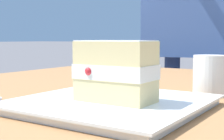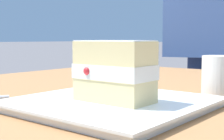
% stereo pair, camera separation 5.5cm
% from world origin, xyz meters
% --- Properties ---
extents(patio_table, '(1.12, 1.01, 0.77)m').
position_xyz_m(patio_table, '(0.00, 0.00, 0.65)').
color(patio_table, olive).
rests_on(patio_table, ground).
extents(dessert_plate, '(0.29, 0.29, 0.02)m').
position_xyz_m(dessert_plate, '(0.07, -0.27, 0.77)').
color(dessert_plate, white).
rests_on(dessert_plate, patio_table).
extents(cake_slice, '(0.13, 0.08, 0.10)m').
position_xyz_m(cake_slice, '(0.08, -0.28, 0.83)').
color(cake_slice, '#EAD18C').
rests_on(cake_slice, dessert_plate).
extents(coffee_cup, '(0.07, 0.07, 0.08)m').
position_xyz_m(coffee_cup, '(0.16, -0.05, 0.81)').
color(coffee_cup, silver).
rests_on(coffee_cup, patio_table).
extents(diner_person, '(0.46, 0.59, 1.58)m').
position_xyz_m(diner_person, '(-0.17, 0.77, 1.06)').
color(diner_person, navy).
rests_on(diner_person, ground).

